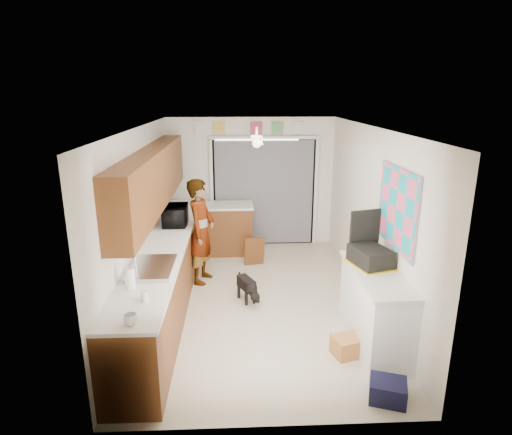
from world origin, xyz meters
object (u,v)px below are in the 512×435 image
object	(u,v)px
paper_towel_roll	(130,278)
suitcase	(370,256)
man	(201,231)
dog	(246,288)
cardboard_box	(349,346)
cup	(131,319)
navy_crate	(388,391)
microwave	(175,215)

from	to	relation	value
paper_towel_roll	suitcase	xyz separation A→B (m)	(2.74, 0.52, -0.01)
suitcase	man	xyz separation A→B (m)	(-2.17, 1.69, -0.21)
paper_towel_roll	dog	distance (m)	2.12
man	suitcase	bearing A→B (deg)	-113.46
dog	suitcase	bearing A→B (deg)	-57.61
suitcase	cardboard_box	world-z (taller)	suitcase
man	dog	xyz separation A→B (m)	(0.69, -0.73, -0.64)
man	cup	bearing A→B (deg)	-173.18
navy_crate	dog	xyz separation A→B (m)	(-1.35, 2.18, 0.09)
cup	suitcase	distance (m)	2.87
man	dog	world-z (taller)	man
man	dog	size ratio (longest dim) A/B	3.31
paper_towel_roll	man	bearing A→B (deg)	75.51
navy_crate	dog	bearing A→B (deg)	121.73
cardboard_box	dog	distance (m)	1.82
microwave	dog	bearing A→B (deg)	-128.26
microwave	cup	distance (m)	3.03
paper_towel_roll	man	xyz separation A→B (m)	(0.57, 2.21, -0.21)
microwave	paper_towel_roll	distance (m)	2.28
paper_towel_roll	navy_crate	size ratio (longest dim) A/B	0.65
microwave	cardboard_box	size ratio (longest dim) A/B	1.50
paper_towel_roll	dog	size ratio (longest dim) A/B	0.45
paper_towel_roll	man	world-z (taller)	man
cardboard_box	man	world-z (taller)	man
navy_crate	man	distance (m)	3.64
cup	navy_crate	size ratio (longest dim) A/B	0.37
paper_towel_roll	navy_crate	bearing A→B (deg)	-15.10
microwave	paper_towel_roll	size ratio (longest dim) A/B	2.39
suitcase	dog	world-z (taller)	suitcase
cardboard_box	man	bearing A→B (deg)	130.96
cardboard_box	dog	world-z (taller)	dog
suitcase	cardboard_box	bearing A→B (deg)	-142.30
cardboard_box	navy_crate	size ratio (longest dim) A/B	1.03
cup	dog	world-z (taller)	cup
cup	paper_towel_roll	size ratio (longest dim) A/B	0.57
cup	paper_towel_roll	distance (m)	0.78
microwave	man	distance (m)	0.48
cardboard_box	man	distance (m)	2.92
cup	suitcase	size ratio (longest dim) A/B	0.26
microwave	man	world-z (taller)	man
microwave	dog	size ratio (longest dim) A/B	1.08
microwave	cardboard_box	bearing A→B (deg)	-136.39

